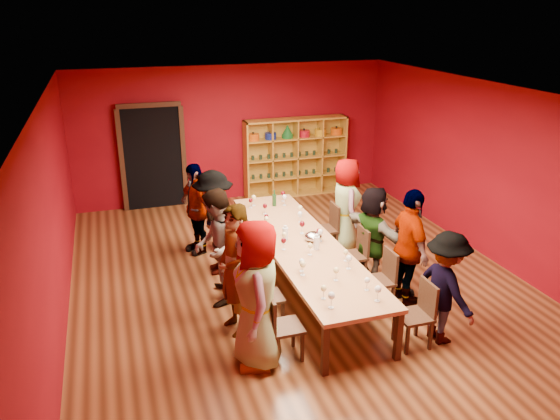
# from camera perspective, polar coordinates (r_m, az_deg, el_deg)

# --- Properties ---
(room_shell) EXTENTS (7.10, 9.10, 3.04)m
(room_shell) POSITION_cam_1_polar(r_m,az_deg,el_deg) (8.16, 2.38, 1.37)
(room_shell) COLOR #4E2814
(room_shell) RESTS_ON ground
(tasting_table) EXTENTS (1.10, 4.50, 0.75)m
(tasting_table) POSITION_cam_1_polar(r_m,az_deg,el_deg) (8.45, 2.30, -3.76)
(tasting_table) COLOR #A46D44
(tasting_table) RESTS_ON ground
(doorway) EXTENTS (1.40, 0.17, 2.30)m
(doorway) POSITION_cam_1_polar(r_m,az_deg,el_deg) (12.08, -13.14, 5.40)
(doorway) COLOR black
(doorway) RESTS_ON ground
(shelving_unit) EXTENTS (2.40, 0.40, 1.80)m
(shelving_unit) POSITION_cam_1_polar(r_m,az_deg,el_deg) (12.65, 1.57, 5.96)
(shelving_unit) COLOR #B68629
(shelving_unit) RESTS_ON ground
(chair_person_left_0) EXTENTS (0.42, 0.42, 0.89)m
(chair_person_left_0) POSITION_cam_1_polar(r_m,az_deg,el_deg) (6.89, -0.12, -11.78)
(chair_person_left_0) COLOR black
(chair_person_left_0) RESTS_ON ground
(person_left_0) EXTENTS (0.64, 0.99, 1.89)m
(person_left_0) POSITION_cam_1_polar(r_m,az_deg,el_deg) (6.59, -2.43, -8.85)
(person_left_0) COLOR #505155
(person_left_0) RESTS_ON ground
(chair_person_left_1) EXTENTS (0.42, 0.42, 0.89)m
(chair_person_left_1) POSITION_cam_1_polar(r_m,az_deg,el_deg) (7.53, -1.95, -8.74)
(chair_person_left_1) COLOR black
(chair_person_left_1) RESTS_ON ground
(person_left_1) EXTENTS (0.61, 0.75, 1.82)m
(person_left_1) POSITION_cam_1_polar(r_m,az_deg,el_deg) (7.26, -4.75, -6.28)
(person_left_1) COLOR #CC8991
(person_left_1) RESTS_ON ground
(chair_person_left_2) EXTENTS (0.42, 0.42, 0.89)m
(chair_person_left_2) POSITION_cam_1_polar(r_m,az_deg,el_deg) (8.27, -3.60, -5.95)
(chair_person_left_2) COLOR black
(chair_person_left_2) RESTS_ON ground
(person_left_2) EXTENTS (0.68, 0.95, 1.75)m
(person_left_2) POSITION_cam_1_polar(r_m,az_deg,el_deg) (8.02, -6.67, -3.91)
(person_left_2) COLOR pink
(person_left_2) RESTS_ON ground
(chair_person_left_3) EXTENTS (0.42, 0.42, 0.89)m
(chair_person_left_3) POSITION_cam_1_polar(r_m,az_deg,el_deg) (9.12, -5.12, -3.34)
(chair_person_left_3) COLOR black
(chair_person_left_3) RESTS_ON ground
(person_left_3) EXTENTS (0.56, 1.16, 1.75)m
(person_left_3) POSITION_cam_1_polar(r_m,az_deg,el_deg) (8.92, -6.89, -1.34)
(person_left_3) COLOR pink
(person_left_3) RESTS_ON ground
(chair_person_left_4) EXTENTS (0.42, 0.42, 0.89)m
(chair_person_left_4) POSITION_cam_1_polar(r_m,az_deg,el_deg) (9.92, -6.28, -1.34)
(chair_person_left_4) COLOR black
(chair_person_left_4) RESTS_ON ground
(person_left_4) EXTENTS (0.73, 1.06, 1.65)m
(person_left_4) POSITION_cam_1_polar(r_m,az_deg,el_deg) (9.74, -8.79, 0.17)
(person_left_4) COLOR #5C89BF
(person_left_4) RESTS_ON ground
(chair_person_right_0) EXTENTS (0.42, 0.42, 0.89)m
(chair_person_right_0) POSITION_cam_1_polar(r_m,az_deg,el_deg) (7.37, 14.37, -10.15)
(chair_person_right_0) COLOR black
(chair_person_right_0) RESTS_ON ground
(person_right_0) EXTENTS (0.52, 1.04, 1.54)m
(person_right_0) POSITION_cam_1_polar(r_m,az_deg,el_deg) (7.42, 16.89, -7.79)
(person_right_0) COLOR #15163A
(person_right_0) RESTS_ON ground
(chair_person_right_1) EXTENTS (0.42, 0.42, 0.89)m
(chair_person_right_1) POSITION_cam_1_polar(r_m,az_deg,el_deg) (8.12, 10.68, -6.82)
(chair_person_right_1) COLOR black
(chair_person_right_1) RESTS_ON ground
(person_right_1) EXTENTS (0.57, 1.08, 1.78)m
(person_right_1) POSITION_cam_1_polar(r_m,az_deg,el_deg) (8.14, 13.39, -3.89)
(person_right_1) COLOR #141638
(person_right_1) RESTS_ON ground
(chair_person_right_2) EXTENTS (0.42, 0.42, 0.89)m
(chair_person_right_2) POSITION_cam_1_polar(r_m,az_deg,el_deg) (8.82, 7.99, -4.33)
(chair_person_right_2) COLOR black
(chair_person_right_2) RESTS_ON ground
(person_right_2) EXTENTS (0.76, 1.50, 1.56)m
(person_right_2) POSITION_cam_1_polar(r_m,az_deg,el_deg) (8.82, 9.67, -2.42)
(person_right_2) COLOR white
(person_right_2) RESTS_ON ground
(chair_person_right_3) EXTENTS (0.42, 0.42, 0.89)m
(chair_person_right_3) POSITION_cam_1_polar(r_m,az_deg,el_deg) (9.78, 5.11, -1.64)
(chair_person_right_3) COLOR black
(chair_person_right_3) RESTS_ON ground
(person_right_3) EXTENTS (0.55, 0.88, 1.70)m
(person_right_3) POSITION_cam_1_polar(r_m,az_deg,el_deg) (9.77, 6.88, 0.51)
(person_right_3) COLOR #5C81BD
(person_right_3) RESTS_ON ground
(wine_glass_0) EXTENTS (0.07, 0.07, 0.18)m
(wine_glass_0) POSITION_cam_1_polar(r_m,az_deg,el_deg) (9.08, -1.44, -0.72)
(wine_glass_0) COLOR silver
(wine_glass_0) RESTS_ON tasting_table
(wine_glass_1) EXTENTS (0.09, 0.09, 0.21)m
(wine_glass_1) POSITION_cam_1_polar(r_m,az_deg,el_deg) (7.39, 2.40, -5.76)
(wine_glass_1) COLOR silver
(wine_glass_1) RESTS_ON tasting_table
(wine_glass_2) EXTENTS (0.08, 0.08, 0.19)m
(wine_glass_2) POSITION_cam_1_polar(r_m,az_deg,el_deg) (8.14, 0.38, -3.27)
(wine_glass_2) COLOR silver
(wine_glass_2) RESTS_ON tasting_table
(wine_glass_3) EXTENTS (0.08, 0.08, 0.20)m
(wine_glass_3) POSITION_cam_1_polar(r_m,az_deg,el_deg) (9.17, 2.11, -0.46)
(wine_glass_3) COLOR silver
(wine_glass_3) RESTS_ON tasting_table
(wine_glass_4) EXTENTS (0.07, 0.07, 0.18)m
(wine_glass_4) POSITION_cam_1_polar(r_m,az_deg,el_deg) (9.83, -3.08, 0.96)
(wine_glass_4) COLOR silver
(wine_glass_4) RESTS_ON tasting_table
(wine_glass_5) EXTENTS (0.07, 0.07, 0.19)m
(wine_glass_5) POSITION_cam_1_polar(r_m,az_deg,el_deg) (8.36, 0.44, -2.64)
(wine_glass_5) COLOR silver
(wine_glass_5) RESTS_ON tasting_table
(wine_glass_6) EXTENTS (0.08, 0.08, 0.20)m
(wine_glass_6) POSITION_cam_1_polar(r_m,az_deg,el_deg) (7.50, 2.29, -5.47)
(wine_glass_6) COLOR silver
(wine_glass_6) RESTS_ON tasting_table
(wine_glass_7) EXTENTS (0.09, 0.09, 0.22)m
(wine_glass_7) POSITION_cam_1_polar(r_m,az_deg,el_deg) (8.71, 2.32, -1.52)
(wine_glass_7) COLOR silver
(wine_glass_7) RESTS_ON tasting_table
(wine_glass_8) EXTENTS (0.09, 0.09, 0.22)m
(wine_glass_8) POSITION_cam_1_polar(r_m,az_deg,el_deg) (6.66, 5.40, -8.97)
(wine_glass_8) COLOR silver
(wine_glass_8) RESTS_ON tasting_table
(wine_glass_9) EXTENTS (0.08, 0.08, 0.21)m
(wine_glass_9) POSITION_cam_1_polar(r_m,az_deg,el_deg) (7.62, 7.21, -5.11)
(wine_glass_9) COLOR silver
(wine_glass_9) RESTS_ON tasting_table
(wine_glass_10) EXTENTS (0.08, 0.08, 0.21)m
(wine_glass_10) POSITION_cam_1_polar(r_m,az_deg,el_deg) (9.93, -2.76, 1.27)
(wine_glass_10) COLOR silver
(wine_glass_10) RESTS_ON tasting_table
(wine_glass_11) EXTENTS (0.08, 0.08, 0.20)m
(wine_glass_11) POSITION_cam_1_polar(r_m,az_deg,el_deg) (8.44, 4.24, -2.36)
(wine_glass_11) COLOR silver
(wine_glass_11) RESTS_ON tasting_table
(wine_glass_12) EXTENTS (0.08, 0.08, 0.19)m
(wine_glass_12) POSITION_cam_1_polar(r_m,az_deg,el_deg) (6.85, 4.59, -8.22)
(wine_glass_12) COLOR silver
(wine_glass_12) RESTS_ON tasting_table
(wine_glass_13) EXTENTS (0.07, 0.07, 0.18)m
(wine_glass_13) POSITION_cam_1_polar(r_m,az_deg,el_deg) (8.52, 4.06, -2.26)
(wine_glass_13) COLOR silver
(wine_glass_13) RESTS_ON tasting_table
(wine_glass_14) EXTENTS (0.08, 0.08, 0.20)m
(wine_glass_14) POSITION_cam_1_polar(r_m,az_deg,el_deg) (7.29, 5.89, -6.36)
(wine_glass_14) COLOR silver
(wine_glass_14) RESTS_ON tasting_table
(wine_glass_15) EXTENTS (0.08, 0.08, 0.20)m
(wine_glass_15) POSITION_cam_1_polar(r_m,az_deg,el_deg) (10.14, 0.32, 1.69)
(wine_glass_15) COLOR silver
(wine_glass_15) RESTS_ON tasting_table
(wine_glass_16) EXTENTS (0.09, 0.09, 0.22)m
(wine_glass_16) POSITION_cam_1_polar(r_m,az_deg,el_deg) (6.88, 10.20, -8.23)
(wine_glass_16) COLOR silver
(wine_glass_16) RESTS_ON tasting_table
(wine_glass_17) EXTENTS (0.07, 0.07, 0.18)m
(wine_glass_17) POSITION_cam_1_polar(r_m,az_deg,el_deg) (7.85, 6.89, -4.44)
(wine_glass_17) COLOR silver
(wine_glass_17) RESTS_ON tasting_table
(wine_glass_18) EXTENTS (0.07, 0.07, 0.19)m
(wine_glass_18) POSITION_cam_1_polar(r_m,az_deg,el_deg) (7.11, 9.10, -7.33)
(wine_glass_18) COLOR silver
(wine_glass_18) RESTS_ON tasting_table
(wine_glass_19) EXTENTS (0.08, 0.08, 0.19)m
(wine_glass_19) POSITION_cam_1_polar(r_m,az_deg,el_deg) (8.96, -1.42, -0.98)
(wine_glass_19) COLOR silver
(wine_glass_19) RESTS_ON tasting_table
(wine_glass_20) EXTENTS (0.09, 0.09, 0.21)m
(wine_glass_20) POSITION_cam_1_polar(r_m,az_deg,el_deg) (9.93, 0.47, 1.32)
(wine_glass_20) COLOR silver
(wine_glass_20) RESTS_ON tasting_table
(wine_glass_21) EXTENTS (0.08, 0.08, 0.19)m
(wine_glass_21) POSITION_cam_1_polar(r_m,az_deg,el_deg) (7.98, 3.17, -3.82)
(wine_glass_21) COLOR silver
(wine_glass_21) RESTS_ON tasting_table
(wine_glass_22) EXTENTS (0.08, 0.08, 0.21)m
(wine_glass_22) POSITION_cam_1_polar(r_m,az_deg,el_deg) (9.41, 2.12, 0.17)
(wine_glass_22) COLOR silver
(wine_glass_22) RESTS_ON tasting_table
(wine_glass_23) EXTENTS (0.08, 0.08, 0.20)m
(wine_glass_23) POSITION_cam_1_polar(r_m,az_deg,el_deg) (9.53, -1.58, 0.38)
(wine_glass_23) COLOR silver
(wine_glass_23) RESTS_ON tasting_table
(spittoon_bowl) EXTENTS (0.27, 0.27, 0.15)m
(spittoon_bowl) POSITION_cam_1_polar(r_m,az_deg,el_deg) (8.50, 3.49, -2.79)
(spittoon_bowl) COLOR silver
(spittoon_bowl) RESTS_ON tasting_table
(carafe_a) EXTENTS (0.11, 0.11, 0.23)m
(carafe_a) POSITION_cam_1_polar(r_m,az_deg,el_deg) (8.50, 0.56, -2.46)
(carafe_a) COLOR silver
(carafe_a) RESTS_ON tasting_table
(carafe_b) EXTENTS (0.11, 0.11, 0.24)m
(carafe_b) POSITION_cam_1_polar(r_m,az_deg,el_deg) (8.19, 3.84, -3.41)
(carafe_b) COLOR silver
(carafe_b) RESTS_ON tasting_table
(wine_bottle) EXTENTS (0.08, 0.08, 0.30)m
(wine_bottle) POSITION_cam_1_polar(r_m,az_deg,el_deg) (9.92, -0.60, 1.07)
(wine_bottle) COLOR #143918
(wine_bottle) RESTS_ON tasting_table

